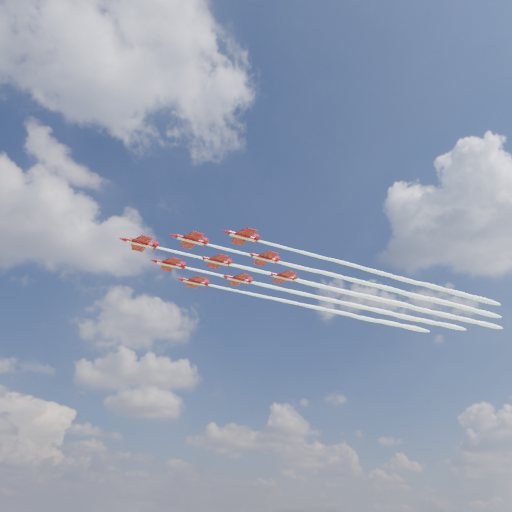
# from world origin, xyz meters

# --- Properties ---
(jet_lead) EXTENTS (103.94, 16.62, 2.45)m
(jet_lead) POSITION_xyz_m (28.67, -2.15, 73.46)
(jet_lead) COLOR #A50917
(jet_row2_port) EXTENTS (103.94, 16.62, 2.45)m
(jet_row2_port) POSITION_xyz_m (39.82, -8.51, 73.46)
(jet_row2_port) COLOR #A50917
(jet_row2_starb) EXTENTS (103.94, 16.62, 2.45)m
(jet_row2_starb) POSITION_xyz_m (38.05, 6.63, 73.46)
(jet_row2_starb) COLOR #A50917
(jet_row3_port) EXTENTS (103.94, 16.62, 2.45)m
(jet_row3_port) POSITION_xyz_m (50.98, -14.88, 73.46)
(jet_row3_port) COLOR #A50917
(jet_row3_centre) EXTENTS (103.94, 16.62, 2.45)m
(jet_row3_centre) POSITION_xyz_m (49.20, 0.26, 73.46)
(jet_row3_centre) COLOR #A50917
(jet_row3_starb) EXTENTS (103.94, 16.62, 2.45)m
(jet_row3_starb) POSITION_xyz_m (47.43, 15.41, 73.46)
(jet_row3_starb) COLOR #A50917
(jet_row4_port) EXTENTS (103.94, 16.62, 2.45)m
(jet_row4_port) POSITION_xyz_m (60.36, -6.10, 73.46)
(jet_row4_port) COLOR #A50917
(jet_row4_starb) EXTENTS (103.94, 16.62, 2.45)m
(jet_row4_starb) POSITION_xyz_m (58.59, 9.04, 73.46)
(jet_row4_starb) COLOR #A50917
(jet_tail) EXTENTS (103.94, 16.62, 2.45)m
(jet_tail) POSITION_xyz_m (69.74, 2.67, 73.46)
(jet_tail) COLOR #A50917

